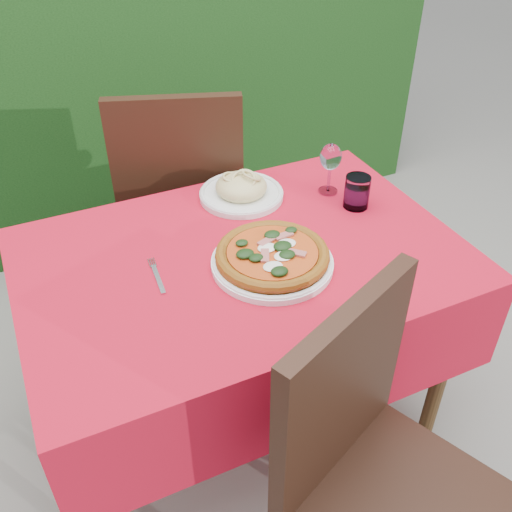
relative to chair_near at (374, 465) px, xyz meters
name	(u,v)px	position (x,y,z in m)	size (l,w,h in m)	color
ground	(245,417)	(-0.04, 0.64, -0.56)	(60.00, 60.00, 0.00)	slate
hedge	(107,44)	(-0.04, 2.19, 0.35)	(3.20, 0.55, 1.78)	black
dining_table	(243,294)	(-0.04, 0.64, 0.03)	(1.26, 0.86, 0.75)	#4B3018
chair_near	(374,465)	(0.00, 0.00, 0.00)	(0.58, 0.58, 0.98)	black
chair_far	(182,194)	(-0.02, 1.29, 0.02)	(0.59, 0.59, 1.03)	black
pizza_plate	(272,257)	(0.01, 0.55, 0.21)	(0.34, 0.34, 0.06)	white
pasta_plate	(241,190)	(0.08, 0.93, 0.21)	(0.28, 0.28, 0.08)	white
water_glass	(357,193)	(0.39, 0.72, 0.23)	(0.08, 0.08, 0.11)	silver
wine_glass	(331,159)	(0.36, 0.84, 0.31)	(0.07, 0.07, 0.17)	white
fork	(158,279)	(-0.30, 0.63, 0.19)	(0.02, 0.17, 0.00)	silver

